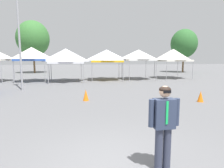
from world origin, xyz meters
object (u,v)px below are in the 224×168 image
canopy_tent_center (139,55)px  tree_behind_tents_right (33,39)px  canopy_tent_behind_left (66,56)px  canopy_tent_behind_center (173,55)px  traffic_cone_lot_center (201,96)px  traffic_cone_near_barrier (86,95)px  light_pole_near_lift (18,24)px  canopy_tent_behind_right (107,56)px  person_foreground (164,122)px  tree_behind_tents_left (184,44)px  canopy_tent_left_of_center (32,54)px

canopy_tent_center → tree_behind_tents_right: bearing=139.8°
canopy_tent_behind_left → canopy_tent_behind_center: canopy_tent_behind_center is taller
traffic_cone_lot_center → traffic_cone_near_barrier: traffic_cone_near_barrier is taller
canopy_tent_center → light_pole_near_lift: light_pole_near_lift is taller
canopy_tent_behind_right → person_foreground: 17.23m
canopy_tent_behind_center → canopy_tent_behind_right: bearing=-176.4°
light_pole_near_lift → tree_behind_tents_left: light_pole_near_lift is taller
traffic_cone_lot_center → canopy_tent_behind_left: bearing=126.6°
tree_behind_tents_right → traffic_cone_near_barrier: size_ratio=12.93×
tree_behind_tents_left → tree_behind_tents_right: 24.27m
canopy_tent_behind_left → canopy_tent_center: size_ratio=1.09×
tree_behind_tents_left → traffic_cone_near_barrier: bearing=-130.2°
canopy_tent_behind_left → traffic_cone_lot_center: size_ratio=6.02×
person_foreground → traffic_cone_near_barrier: 7.16m
canopy_tent_behind_center → person_foreground: size_ratio=1.94×
canopy_tent_behind_center → traffic_cone_near_barrier: bearing=-134.0°
canopy_tent_left_of_center → light_pole_near_lift: light_pole_near_lift is taller
canopy_tent_behind_right → tree_behind_tents_right: tree_behind_tents_right is taller
traffic_cone_lot_center → person_foreground: bearing=-128.9°
person_foreground → tree_behind_tents_left: size_ratio=0.25×
canopy_tent_behind_right → tree_behind_tents_right: bearing=131.3°
traffic_cone_lot_center → canopy_tent_center: bearing=90.5°
tree_behind_tents_right → canopy_tent_center: bearing=-40.2°
person_foreground → canopy_tent_center: bearing=75.2°
canopy_tent_behind_right → person_foreground: (-0.99, -17.14, -1.55)m
light_pole_near_lift → tree_behind_tents_left: 25.97m
tree_behind_tents_right → traffic_cone_lot_center: bearing=-59.0°
canopy_tent_behind_right → traffic_cone_lot_center: canopy_tent_behind_right is taller
canopy_tent_behind_left → tree_behind_tents_right: tree_behind_tents_right is taller
canopy_tent_behind_left → tree_behind_tents_right: bearing=115.6°
canopy_tent_left_of_center → tree_behind_tents_left: size_ratio=0.48×
traffic_cone_near_barrier → person_foreground: bearing=-78.3°
canopy_tent_behind_left → traffic_cone_lot_center: canopy_tent_behind_left is taller
canopy_tent_behind_left → canopy_tent_behind_right: (4.20, 0.85, 0.03)m
person_foreground → tree_behind_tents_right: (-9.14, 28.68, 4.35)m
canopy_tent_behind_right → traffic_cone_lot_center: (3.64, -11.40, -2.29)m
light_pole_near_lift → tree_behind_tents_right: bearing=100.3°
person_foreground → tree_behind_tents_right: tree_behind_tents_right is taller
canopy_tent_center → person_foreground: (-4.53, -17.11, -1.63)m
canopy_tent_left_of_center → canopy_tent_behind_center: size_ratio=0.99×
canopy_tent_behind_center → tree_behind_tents_left: size_ratio=0.49×
canopy_tent_left_of_center → canopy_tent_behind_left: size_ratio=0.96×
canopy_tent_behind_right → canopy_tent_behind_center: (7.84, 0.49, 0.11)m
canopy_tent_behind_center → tree_behind_tents_right: 21.28m
canopy_tent_left_of_center → traffic_cone_lot_center: canopy_tent_left_of_center is taller
canopy_tent_left_of_center → tree_behind_tents_left: 23.74m
canopy_tent_behind_right → traffic_cone_lot_center: size_ratio=5.86×
canopy_tent_behind_right → canopy_tent_center: 3.54m
canopy_tent_left_of_center → canopy_tent_behind_left: canopy_tent_left_of_center is taller
canopy_tent_behind_right → tree_behind_tents_left: (14.02, 9.35, 2.15)m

